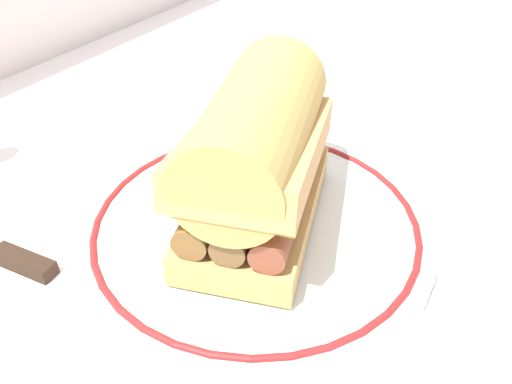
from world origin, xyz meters
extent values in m
plane|color=white|center=(0.00, 0.00, 0.00)|extent=(1.50, 1.50, 0.00)
cylinder|color=white|center=(0.02, -0.02, 0.01)|extent=(0.29, 0.29, 0.01)
torus|color=maroon|center=(0.02, -0.02, 0.01)|extent=(0.27, 0.27, 0.01)
cube|color=tan|center=(0.02, -0.02, 0.03)|extent=(0.19, 0.15, 0.03)
cylinder|color=brown|center=(0.03, -0.04, 0.05)|extent=(0.16, 0.08, 0.03)
cylinder|color=brown|center=(0.02, -0.02, 0.05)|extent=(0.16, 0.08, 0.03)
cylinder|color=brown|center=(0.01, 0.01, 0.05)|extent=(0.16, 0.08, 0.03)
cube|color=#EFC64C|center=(0.02, -0.02, 0.07)|extent=(0.16, 0.13, 0.01)
cube|color=tan|center=(0.02, -0.02, 0.09)|extent=(0.19, 0.15, 0.05)
cylinder|color=tan|center=(0.02, -0.02, 0.10)|extent=(0.19, 0.13, 0.08)
cube|color=black|center=(-0.12, 0.11, 0.01)|extent=(0.02, 0.06, 0.01)
camera|label=1|loc=(-0.26, -0.21, 0.31)|focal=38.46mm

